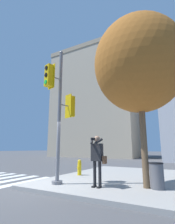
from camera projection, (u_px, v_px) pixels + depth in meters
ground_plane at (32, 188)px, 6.46m from camera, size 160.00×160.00×0.00m
sidewalk_corner at (148, 180)px, 7.77m from camera, size 8.00×8.00×0.14m
crosswalk_stripes at (0, 179)px, 8.50m from camera, size 4.00×3.11×0.01m
traffic_signal_pole at (60, 104)px, 7.17m from camera, size 0.69×1.43×5.50m
person_photographer at (97, 156)px, 6.22m from camera, size 0.58×0.54×1.76m
street_tree at (139, 64)px, 6.80m from camera, size 3.46×3.46×6.43m
fire_hydrant at (79, 167)px, 8.77m from camera, size 0.20×0.26×0.75m
trash_bin at (157, 176)px, 5.82m from camera, size 0.47×0.47×0.84m
building_left at (95, 102)px, 32.53m from camera, size 15.37×8.42×19.84m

